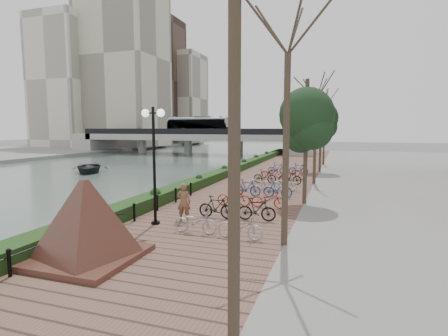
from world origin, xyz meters
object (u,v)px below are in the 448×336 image
at_px(granite_monument, 86,220).
at_px(boat, 89,167).
at_px(lamppost, 154,140).
at_px(pedestrian, 184,202).
at_px(motorcycle, 109,233).

bearing_deg(granite_monument, boat, 129.50).
distance_m(lamppost, pedestrian, 2.93).
distance_m(lamppost, boat, 23.68).
relative_size(lamppost, pedestrian, 2.93).
xyz_separation_m(motorcycle, pedestrian, (0.88, 3.94, 0.31)).
bearing_deg(lamppost, granite_monument, -89.57).
height_order(motorcycle, boat, motorcycle).
distance_m(motorcycle, pedestrian, 4.05).
xyz_separation_m(granite_monument, lamppost, (-0.03, 4.18, 2.25)).
bearing_deg(motorcycle, lamppost, 78.11).
bearing_deg(lamppost, boat, 135.96).
relative_size(lamppost, motorcycle, 2.90).
distance_m(motorcycle, boat, 25.77).
distance_m(granite_monument, pedestrian, 5.05).
distance_m(lamppost, motorcycle, 4.34).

